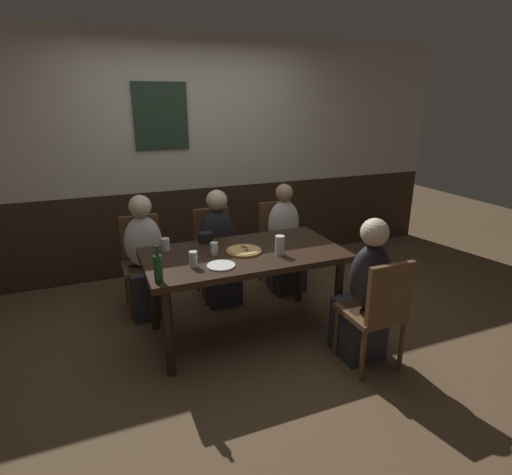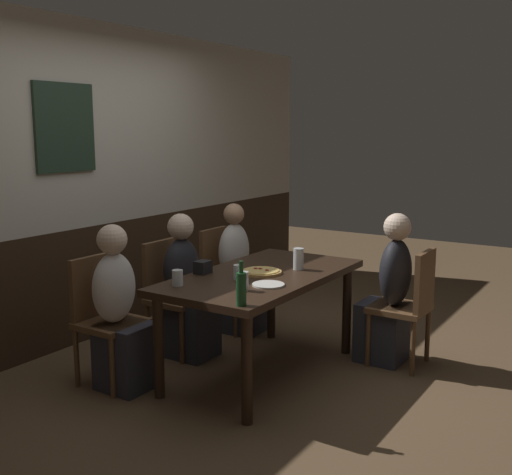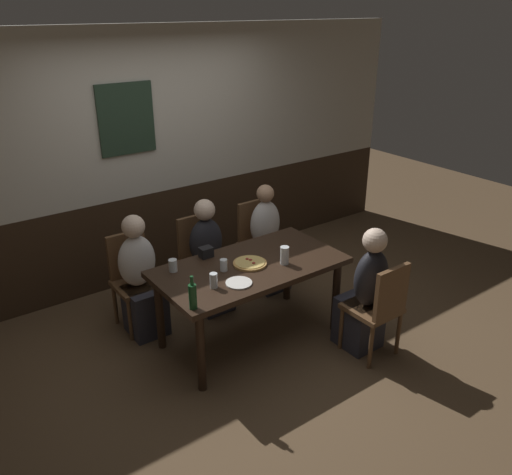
{
  "view_description": "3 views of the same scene",
  "coord_description": "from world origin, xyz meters",
  "px_view_note": "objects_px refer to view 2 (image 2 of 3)",
  "views": [
    {
      "loc": [
        -1.1,
        -2.97,
        1.93
      ],
      "look_at": [
        0.07,
        -0.09,
        0.88
      ],
      "focal_mm": 29.14,
      "sensor_mm": 36.0,
      "label": 1
    },
    {
      "loc": [
        -3.59,
        -2.26,
        1.75
      ],
      "look_at": [
        -0.09,
        -0.01,
        1.01
      ],
      "focal_mm": 43.46,
      "sensor_mm": 36.0,
      "label": 2
    },
    {
      "loc": [
        -2.3,
        -3.24,
        2.76
      ],
      "look_at": [
        0.03,
        -0.05,
        1.0
      ],
      "focal_mm": 36.81,
      "sensor_mm": 36.0,
      "label": 3
    }
  ],
  "objects_px": {
    "chair_left_far": "(103,313)",
    "person_right_near": "(388,300)",
    "highball_clear": "(178,279)",
    "pint_glass_pale": "(238,273)",
    "tumbler_short": "(244,282)",
    "chair_mid_far": "(171,290)",
    "condiment_caddy": "(203,267)",
    "pizza": "(261,272)",
    "dining_table": "(261,285)",
    "plate_white_large": "(268,285)",
    "beer_glass_half": "(298,260)",
    "person_left_far": "(120,320)",
    "beer_bottle_green": "(241,288)",
    "chair_right_far": "(223,273)",
    "person_mid_far": "(187,297)",
    "person_right_far": "(239,278)",
    "chair_right_near": "(410,301)"
  },
  "relations": [
    {
      "from": "chair_left_far",
      "to": "person_right_near",
      "type": "xyz_separation_m",
      "value": [
        1.42,
        -1.52,
        -0.01
      ]
    },
    {
      "from": "highball_clear",
      "to": "person_right_near",
      "type": "bearing_deg",
      "value": -36.38
    },
    {
      "from": "pint_glass_pale",
      "to": "tumbler_short",
      "type": "xyz_separation_m",
      "value": [
        -0.22,
        -0.19,
        0.01
      ]
    },
    {
      "from": "chair_mid_far",
      "to": "condiment_caddy",
      "type": "height_order",
      "value": "chair_mid_far"
    },
    {
      "from": "condiment_caddy",
      "to": "pizza",
      "type": "bearing_deg",
      "value": -57.34
    },
    {
      "from": "dining_table",
      "to": "plate_white_large",
      "type": "xyz_separation_m",
      "value": [
        -0.27,
        -0.22,
        0.09
      ]
    },
    {
      "from": "beer_glass_half",
      "to": "pizza",
      "type": "bearing_deg",
      "value": 147.1
    },
    {
      "from": "chair_left_far",
      "to": "plate_white_large",
      "type": "xyz_separation_m",
      "value": [
        0.44,
        -1.06,
        0.25
      ]
    },
    {
      "from": "person_left_far",
      "to": "beer_bottle_green",
      "type": "height_order",
      "value": "person_left_far"
    },
    {
      "from": "chair_right_far",
      "to": "person_mid_far",
      "type": "bearing_deg",
      "value": -167.02
    },
    {
      "from": "pizza",
      "to": "beer_bottle_green",
      "type": "relative_size",
      "value": 1.1
    },
    {
      "from": "chair_left_far",
      "to": "beer_glass_half",
      "type": "bearing_deg",
      "value": -46.41
    },
    {
      "from": "chair_mid_far",
      "to": "tumbler_short",
      "type": "distance_m",
      "value": 1.14
    },
    {
      "from": "person_right_far",
      "to": "beer_bottle_green",
      "type": "distance_m",
      "value": 1.81
    },
    {
      "from": "chair_left_far",
      "to": "person_right_near",
      "type": "bearing_deg",
      "value": -46.96
    },
    {
      "from": "chair_mid_far",
      "to": "person_right_near",
      "type": "bearing_deg",
      "value": -64.97
    },
    {
      "from": "dining_table",
      "to": "beer_glass_half",
      "type": "height_order",
      "value": "beer_glass_half"
    },
    {
      "from": "dining_table",
      "to": "chair_mid_far",
      "type": "distance_m",
      "value": 0.86
    },
    {
      "from": "person_left_far",
      "to": "person_mid_far",
      "type": "relative_size",
      "value": 1.01
    },
    {
      "from": "person_right_near",
      "to": "beer_bottle_green",
      "type": "height_order",
      "value": "person_right_near"
    },
    {
      "from": "chair_right_far",
      "to": "tumbler_short",
      "type": "relative_size",
      "value": 7.25
    },
    {
      "from": "chair_right_near",
      "to": "beer_bottle_green",
      "type": "relative_size",
      "value": 3.35
    },
    {
      "from": "highball_clear",
      "to": "pint_glass_pale",
      "type": "bearing_deg",
      "value": -34.83
    },
    {
      "from": "pint_glass_pale",
      "to": "dining_table",
      "type": "bearing_deg",
      "value": -8.38
    },
    {
      "from": "pint_glass_pale",
      "to": "highball_clear",
      "type": "xyz_separation_m",
      "value": [
        -0.34,
        0.24,
        0.0
      ]
    },
    {
      "from": "person_left_far",
      "to": "chair_right_far",
      "type": "bearing_deg",
      "value": 6.56
    },
    {
      "from": "pint_glass_pale",
      "to": "highball_clear",
      "type": "bearing_deg",
      "value": 145.17
    },
    {
      "from": "person_left_far",
      "to": "condiment_caddy",
      "type": "xyz_separation_m",
      "value": [
        0.48,
        -0.33,
        0.31
      ]
    },
    {
      "from": "chair_left_far",
      "to": "chair_right_far",
      "type": "distance_m",
      "value": 1.42
    },
    {
      "from": "person_right_near",
      "to": "condiment_caddy",
      "type": "height_order",
      "value": "person_right_near"
    },
    {
      "from": "chair_left_far",
      "to": "beer_bottle_green",
      "type": "bearing_deg",
      "value": -91.55
    },
    {
      "from": "person_right_far",
      "to": "highball_clear",
      "type": "distance_m",
      "value": 1.39
    },
    {
      "from": "person_right_near",
      "to": "beer_bottle_green",
      "type": "xyz_separation_m",
      "value": [
        -1.45,
        0.35,
        0.36
      ]
    },
    {
      "from": "beer_bottle_green",
      "to": "chair_right_far",
      "type": "bearing_deg",
      "value": 38.93
    },
    {
      "from": "pizza",
      "to": "condiment_caddy",
      "type": "bearing_deg",
      "value": 122.66
    },
    {
      "from": "condiment_caddy",
      "to": "chair_mid_far",
      "type": "bearing_deg",
      "value": 65.66
    },
    {
      "from": "chair_left_far",
      "to": "pint_glass_pale",
      "type": "height_order",
      "value": "chair_left_far"
    },
    {
      "from": "highball_clear",
      "to": "beer_bottle_green",
      "type": "relative_size",
      "value": 0.4
    },
    {
      "from": "pint_glass_pale",
      "to": "beer_bottle_green",
      "type": "distance_m",
      "value": 0.62
    },
    {
      "from": "chair_left_far",
      "to": "person_left_far",
      "type": "xyz_separation_m",
      "value": [
        0.0,
        -0.16,
        -0.02
      ]
    },
    {
      "from": "person_right_far",
      "to": "pint_glass_pale",
      "type": "bearing_deg",
      "value": -145.95
    },
    {
      "from": "pizza",
      "to": "plate_white_large",
      "type": "bearing_deg",
      "value": -140.05
    },
    {
      "from": "highball_clear",
      "to": "beer_bottle_green",
      "type": "bearing_deg",
      "value": -104.57
    },
    {
      "from": "chair_right_far",
      "to": "person_right_near",
      "type": "distance_m",
      "value": 1.52
    },
    {
      "from": "tumbler_short",
      "to": "highball_clear",
      "type": "height_order",
      "value": "tumbler_short"
    },
    {
      "from": "chair_left_far",
      "to": "chair_right_far",
      "type": "bearing_deg",
      "value": 0.0
    },
    {
      "from": "condiment_caddy",
      "to": "person_right_near",
      "type": "bearing_deg",
      "value": -47.6
    },
    {
      "from": "chair_right_near",
      "to": "highball_clear",
      "type": "relative_size",
      "value": 8.47
    },
    {
      "from": "chair_mid_far",
      "to": "chair_right_near",
      "type": "bearing_deg",
      "value": -67.13
    },
    {
      "from": "person_left_far",
      "to": "highball_clear",
      "type": "bearing_deg",
      "value": -72.71
    }
  ]
}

